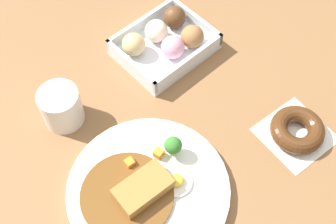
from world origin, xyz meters
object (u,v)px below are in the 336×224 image
object	(u,v)px
donut_box	(165,41)
coffee_mug	(61,107)
curry_plate	(147,189)
chocolate_ring_donut	(297,130)

from	to	relation	value
donut_box	coffee_mug	world-z (taller)	coffee_mug
curry_plate	donut_box	size ratio (longest dim) A/B	1.49
donut_box	chocolate_ring_donut	size ratio (longest dim) A/B	1.44
donut_box	chocolate_ring_donut	bearing A→B (deg)	96.59
chocolate_ring_donut	coffee_mug	world-z (taller)	coffee_mug
curry_plate	coffee_mug	xyz separation A→B (m)	(0.02, -0.23, 0.03)
curry_plate	donut_box	world-z (taller)	curry_plate
chocolate_ring_donut	coffee_mug	xyz separation A→B (m)	(0.30, -0.33, 0.02)
donut_box	coffee_mug	xyz separation A→B (m)	(0.27, -0.00, 0.01)
curry_plate	coffee_mug	size ratio (longest dim) A/B	3.67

